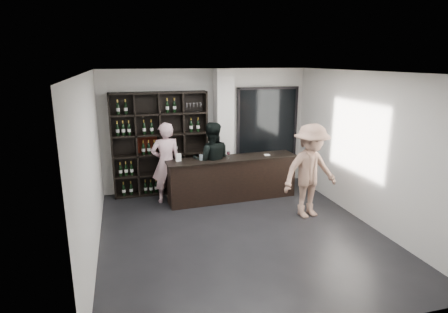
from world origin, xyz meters
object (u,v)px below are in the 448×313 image
object	(u,v)px
wine_shelf	(160,144)
tasting_counter	(232,178)
taster_pink	(166,163)
taster_black	(212,161)
customer	(310,171)

from	to	relation	value
wine_shelf	tasting_counter	bearing A→B (deg)	-28.99
taster_pink	taster_black	size ratio (longest dim) A/B	1.01
taster_black	customer	size ratio (longest dim) A/B	0.94
wine_shelf	taster_black	world-z (taller)	wine_shelf
tasting_counter	taster_black	xyz separation A→B (m)	(-0.45, 0.12, 0.40)
taster_pink	taster_black	world-z (taller)	taster_pink
tasting_counter	customer	bearing A→B (deg)	-50.37
tasting_counter	taster_black	distance (m)	0.61
wine_shelf	tasting_counter	world-z (taller)	wine_shelf
customer	tasting_counter	bearing A→B (deg)	122.82
wine_shelf	taster_black	bearing A→B (deg)	-34.25
taster_pink	customer	xyz separation A→B (m)	(2.67, -1.57, 0.05)
wine_shelf	tasting_counter	distance (m)	1.86
customer	taster_pink	bearing A→B (deg)	139.88
tasting_counter	taster_black	world-z (taller)	taster_black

